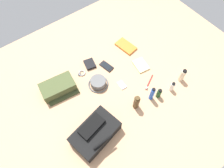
% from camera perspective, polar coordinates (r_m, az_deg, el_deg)
% --- Properties ---
extents(ground_plane, '(2.64, 2.02, 0.02)m').
position_cam_1_polar(ground_plane, '(1.76, -0.00, -0.83)').
color(ground_plane, tan).
rests_on(ground_plane, ground).
extents(backpack, '(0.39, 0.29, 0.14)m').
position_cam_1_polar(backpack, '(1.53, -4.93, -13.88)').
color(backpack, black).
rests_on(backpack, ground_plane).
extents(toiletry_pouch, '(0.30, 0.23, 0.09)m').
position_cam_1_polar(toiletry_pouch, '(1.75, -15.29, -0.96)').
color(toiletry_pouch, '#47512D').
rests_on(toiletry_pouch, ground_plane).
extents(bucket_hat, '(0.18, 0.18, 0.07)m').
position_cam_1_polar(bucket_hat, '(1.73, -4.01, 0.38)').
color(bucket_hat, '#5F5F5F').
rests_on(bucket_hat, ground_plane).
extents(lotion_bottle, '(0.04, 0.04, 0.14)m').
position_cam_1_polar(lotion_bottle, '(1.83, 19.69, 2.40)').
color(lotion_bottle, beige).
rests_on(lotion_bottle, ground_plane).
extents(toothpaste_tube, '(0.04, 0.04, 0.11)m').
position_cam_1_polar(toothpaste_tube, '(1.76, 17.00, -0.71)').
color(toothpaste_tube, white).
rests_on(toothpaste_tube, ground_plane).
extents(shampoo_bottle, '(0.04, 0.04, 0.11)m').
position_cam_1_polar(shampoo_bottle, '(1.70, 13.42, -2.63)').
color(shampoo_bottle, '#19471E').
rests_on(shampoo_bottle, ground_plane).
extents(deodorant_spray, '(0.03, 0.03, 0.16)m').
position_cam_1_polar(deodorant_spray, '(1.66, 11.52, -2.79)').
color(deodorant_spray, blue).
rests_on(deodorant_spray, ground_plane).
extents(cologne_bottle, '(0.05, 0.05, 0.16)m').
position_cam_1_polar(cologne_bottle, '(1.60, 7.08, -5.27)').
color(cologne_bottle, '#473319').
rests_on(cologne_bottle, ground_plane).
extents(paperback_novel, '(0.14, 0.22, 0.02)m').
position_cam_1_polar(paperback_novel, '(2.00, 4.01, 10.84)').
color(paperback_novel, orange).
rests_on(paperback_novel, ground_plane).
extents(cell_phone, '(0.09, 0.14, 0.01)m').
position_cam_1_polar(cell_phone, '(1.85, -1.62, 5.17)').
color(cell_phone, black).
rests_on(cell_phone, ground_plane).
extents(media_player, '(0.06, 0.09, 0.01)m').
position_cam_1_polar(media_player, '(1.75, 2.83, -0.26)').
color(media_player, '#B7B7BC').
rests_on(media_player, ground_plane).
extents(wristwatch, '(0.07, 0.06, 0.01)m').
position_cam_1_polar(wristwatch, '(1.83, -8.78, 3.08)').
color(wristwatch, '#99999E').
rests_on(wristwatch, ground_plane).
extents(toothbrush, '(0.16, 0.09, 0.02)m').
position_cam_1_polar(toothbrush, '(1.78, 10.63, 0.32)').
color(toothbrush, red).
rests_on(toothbrush, ground_plane).
extents(wallet, '(0.11, 0.13, 0.02)m').
position_cam_1_polar(wallet, '(1.87, -6.45, 5.76)').
color(wallet, black).
rests_on(wallet, ground_plane).
extents(notepad, '(0.13, 0.17, 0.02)m').
position_cam_1_polar(notepad, '(1.87, 8.33, 5.44)').
color(notepad, beige).
rests_on(notepad, ground_plane).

